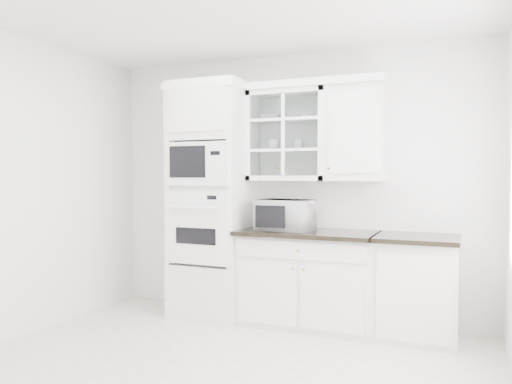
% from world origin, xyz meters
% --- Properties ---
extents(ground, '(4.00, 3.50, 0.01)m').
position_xyz_m(ground, '(0.00, 0.00, 0.01)').
color(ground, beige).
rests_on(ground, ground).
extents(room_shell, '(4.00, 3.50, 2.70)m').
position_xyz_m(room_shell, '(0.00, 0.43, 1.78)').
color(room_shell, white).
rests_on(room_shell, ground).
extents(oven_column, '(0.76, 0.68, 2.40)m').
position_xyz_m(oven_column, '(-0.75, 1.42, 1.20)').
color(oven_column, white).
rests_on(oven_column, ground).
extents(base_cabinet_run, '(1.32, 0.67, 0.92)m').
position_xyz_m(base_cabinet_run, '(0.28, 1.45, 0.46)').
color(base_cabinet_run, white).
rests_on(base_cabinet_run, ground).
extents(extra_base_cabinet, '(0.72, 0.67, 0.92)m').
position_xyz_m(extra_base_cabinet, '(1.28, 1.45, 0.46)').
color(extra_base_cabinet, white).
rests_on(extra_base_cabinet, ground).
extents(upper_cabinet_glass, '(0.80, 0.33, 0.90)m').
position_xyz_m(upper_cabinet_glass, '(0.03, 1.58, 1.85)').
color(upper_cabinet_glass, white).
rests_on(upper_cabinet_glass, room_shell).
extents(upper_cabinet_solid, '(0.55, 0.33, 0.90)m').
position_xyz_m(upper_cabinet_solid, '(0.71, 1.58, 1.85)').
color(upper_cabinet_solid, white).
rests_on(upper_cabinet_solid, room_shell).
extents(crown_molding, '(2.14, 0.38, 0.07)m').
position_xyz_m(crown_molding, '(-0.07, 1.56, 2.33)').
color(crown_molding, white).
rests_on(crown_molding, room_shell).
extents(countertop_microwave, '(0.56, 0.49, 0.30)m').
position_xyz_m(countertop_microwave, '(0.06, 1.41, 1.07)').
color(countertop_microwave, white).
rests_on(countertop_microwave, base_cabinet_run).
extents(bowl_a, '(0.27, 0.27, 0.06)m').
position_xyz_m(bowl_a, '(-0.16, 1.60, 2.04)').
color(bowl_a, white).
rests_on(bowl_a, upper_cabinet_glass).
extents(bowl_b, '(0.21, 0.21, 0.05)m').
position_xyz_m(bowl_b, '(0.22, 1.59, 2.04)').
color(bowl_b, white).
rests_on(bowl_b, upper_cabinet_glass).
extents(cup_a, '(0.14, 0.14, 0.10)m').
position_xyz_m(cup_a, '(-0.12, 1.57, 1.76)').
color(cup_a, white).
rests_on(cup_a, upper_cabinet_glass).
extents(cup_b, '(0.12, 0.12, 0.10)m').
position_xyz_m(cup_b, '(0.13, 1.58, 1.76)').
color(cup_b, white).
rests_on(cup_b, upper_cabinet_glass).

